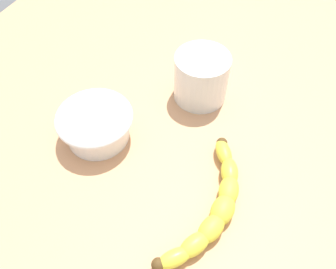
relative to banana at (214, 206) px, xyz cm
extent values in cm
cube|color=tan|center=(9.26, 1.99, -3.11)|extent=(120.00, 120.00, 3.00)
ellipsoid|color=yellow|center=(-8.96, 2.13, 0.00)|extent=(5.18, 4.85, 2.26)
ellipsoid|color=yellow|center=(-6.27, 0.35, 0.00)|extent=(5.51, 4.52, 2.58)
ellipsoid|color=yellow|center=(-3.24, -0.80, 0.00)|extent=(5.43, 4.03, 2.90)
ellipsoid|color=yellow|center=(-0.04, -1.26, 0.00)|extent=(4.96, 3.37, 3.23)
ellipsoid|color=yellow|center=(3.19, -1.00, 0.00)|extent=(5.33, 3.77, 2.90)
ellipsoid|color=yellow|center=(6.28, -0.04, 0.00)|extent=(5.49, 4.31, 2.58)
ellipsoid|color=yellow|center=(9.08, 1.58, 0.00)|extent=(5.26, 4.70, 2.26)
sphere|color=#513819|center=(-10.64, 3.54, 0.00)|extent=(1.77, 1.77, 1.77)
sphere|color=#513819|center=(10.84, 2.87, 0.00)|extent=(1.77, 1.77, 1.77)
cylinder|color=silver|center=(20.61, 10.69, 2.76)|extent=(9.54, 9.54, 8.75)
cylinder|color=#A7D586|center=(20.61, 10.69, 2.54)|extent=(9.04, 9.04, 7.80)
cylinder|color=white|center=(4.49, 22.30, 1.10)|extent=(10.27, 10.27, 5.43)
torus|color=white|center=(4.49, 22.30, 3.21)|extent=(12.37, 12.37, 1.20)
camera|label=1|loc=(-22.59, -3.60, 45.39)|focal=37.50mm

